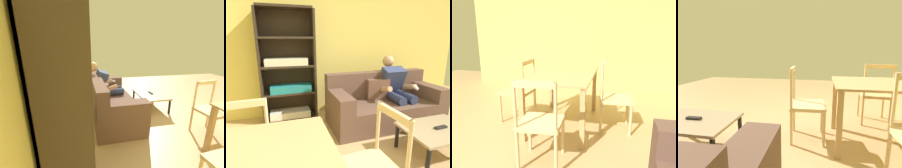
% 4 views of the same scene
% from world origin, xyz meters
% --- Properties ---
extents(ground_plane, '(8.57, 8.57, 0.00)m').
position_xyz_m(ground_plane, '(0.00, 0.00, 0.00)').
color(ground_plane, tan).
extents(wall_back, '(6.57, 0.12, 2.69)m').
position_xyz_m(wall_back, '(0.00, 2.63, 1.35)').
color(wall_back, '#DBC660').
rests_on(wall_back, ground_plane).
extents(couch, '(1.95, 0.87, 0.86)m').
position_xyz_m(couch, '(0.98, 1.73, 0.32)').
color(couch, brown).
rests_on(couch, ground_plane).
extents(person_lounging, '(0.59, 0.97, 1.14)m').
position_xyz_m(person_lounging, '(1.23, 1.77, 0.58)').
color(person_lounging, navy).
rests_on(person_lounging, ground_plane).
extents(coffee_table, '(0.87, 0.63, 0.36)m').
position_xyz_m(coffee_table, '(1.13, 0.68, 0.32)').
color(coffee_table, gray).
rests_on(coffee_table, ground_plane).
extents(tv_remote, '(0.17, 0.06, 0.02)m').
position_xyz_m(tv_remote, '(1.15, 0.67, 0.37)').
color(tv_remote, black).
rests_on(tv_remote, coffee_table).
extents(bookshelf, '(0.94, 0.36, 1.96)m').
position_xyz_m(bookshelf, '(-0.58, 2.39, 0.84)').
color(bookshelf, '#2D2319').
rests_on(bookshelf, ground_plane).
extents(dining_chair_facing_couch, '(0.45, 0.45, 0.92)m').
position_xyz_m(dining_chair_facing_couch, '(-0.05, 0.20, 0.45)').
color(dining_chair_facing_couch, '#D1B27F').
rests_on(dining_chair_facing_couch, ground_plane).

